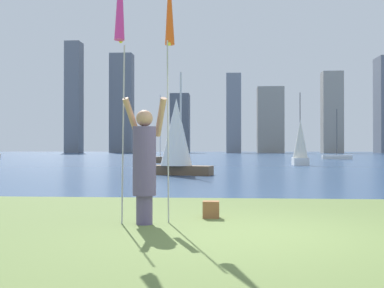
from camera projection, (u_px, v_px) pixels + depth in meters
The scene contains 14 objects.
ground at pixel (229, 158), 57.32m from camera, with size 120.00×138.00×0.12m.
person at pixel (144, 162), 7.35m from camera, with size 0.74×0.55×2.02m.
kite_flag_right at pixel (169, 10), 7.63m from camera, with size 0.16×0.43×4.25m.
bag at pixel (211, 210), 7.99m from camera, with size 0.28×0.21×0.29m.
sailboat_1 at pixel (177, 137), 20.50m from camera, with size 2.92×1.73×4.55m.
sailboat_6 at pixel (300, 145), 31.59m from camera, with size 1.09×2.05×4.97m.
sailboat_7 at pixel (337, 156), 47.18m from camera, with size 2.97×0.87×5.13m.
sailboat_8 at pixel (160, 159), 36.03m from camera, with size 1.94×1.68×5.29m.
skyline_tower_0 at pixel (74, 97), 101.45m from camera, with size 3.28×3.57×24.25m.
skyline_tower_1 at pixel (122, 103), 104.68m from camera, with size 5.07×3.39×22.30m.
skyline_tower_2 at pixel (180, 123), 103.35m from camera, with size 4.16×4.67×13.07m.
skyline_tower_3 at pixel (234, 114), 99.43m from camera, with size 3.11×4.93×16.85m.
skyline_tower_4 at pixel (270, 120), 99.67m from camera, with size 5.64×3.21×14.18m.
skyline_tower_5 at pixel (332, 112), 96.87m from camera, with size 4.17×3.17×17.01m.
Camera 1 is at (-0.58, -6.56, 1.22)m, focal length 43.39 mm.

